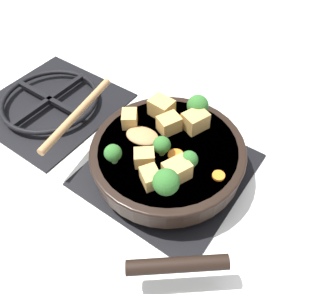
# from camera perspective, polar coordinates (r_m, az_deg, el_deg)

# --- Properties ---
(ground_plane) EXTENTS (2.40, 2.40, 0.00)m
(ground_plane) POSITION_cam_1_polar(r_m,az_deg,el_deg) (0.70, 0.00, -4.04)
(ground_plane) COLOR silver
(front_burner_grate) EXTENTS (0.31, 0.31, 0.03)m
(front_burner_grate) POSITION_cam_1_polar(r_m,az_deg,el_deg) (0.69, 0.00, -3.44)
(front_burner_grate) COLOR black
(front_burner_grate) RESTS_ON ground_plane
(rear_burner_grate) EXTENTS (0.31, 0.31, 0.03)m
(rear_burner_grate) POSITION_cam_1_polar(r_m,az_deg,el_deg) (0.88, -19.77, 7.38)
(rear_burner_grate) COLOR black
(rear_burner_grate) RESTS_ON ground_plane
(skillet_pan) EXTENTS (0.39, 0.37, 0.05)m
(skillet_pan) POSITION_cam_1_polar(r_m,az_deg,el_deg) (0.65, 0.01, -1.37)
(skillet_pan) COLOR black
(skillet_pan) RESTS_ON front_burner_grate
(wooden_spoon) EXTENTS (0.24, 0.22, 0.02)m
(wooden_spoon) POSITION_cam_1_polar(r_m,az_deg,el_deg) (0.69, -11.10, 4.20)
(wooden_spoon) COLOR #A87A4C
(wooden_spoon) RESTS_ON skillet_pan
(tofu_cube_center_large) EXTENTS (0.04, 0.05, 0.04)m
(tofu_cube_center_large) POSITION_cam_1_polar(r_m,az_deg,el_deg) (0.69, -1.14, 6.88)
(tofu_cube_center_large) COLOR tan
(tofu_cube_center_large) RESTS_ON skillet_pan
(tofu_cube_near_handle) EXTENTS (0.05, 0.05, 0.03)m
(tofu_cube_near_handle) POSITION_cam_1_polar(r_m,az_deg,el_deg) (0.68, -6.70, 4.92)
(tofu_cube_near_handle) COLOR tan
(tofu_cube_near_handle) RESTS_ON skillet_pan
(tofu_cube_east_chunk) EXTENTS (0.05, 0.05, 0.03)m
(tofu_cube_east_chunk) POSITION_cam_1_polar(r_m,az_deg,el_deg) (0.60, -4.13, -1.87)
(tofu_cube_east_chunk) COLOR tan
(tofu_cube_east_chunk) RESTS_ON skillet_pan
(tofu_cube_west_chunk) EXTENTS (0.06, 0.05, 0.04)m
(tofu_cube_west_chunk) POSITION_cam_1_polar(r_m,az_deg,el_deg) (0.67, 4.81, 4.57)
(tofu_cube_west_chunk) COLOR tan
(tofu_cube_west_chunk) RESTS_ON skillet_pan
(tofu_cube_back_piece) EXTENTS (0.06, 0.05, 0.04)m
(tofu_cube_back_piece) POSITION_cam_1_polar(r_m,az_deg,el_deg) (0.58, 1.57, -4.12)
(tofu_cube_back_piece) COLOR tan
(tofu_cube_back_piece) RESTS_ON skillet_pan
(tofu_cube_front_piece) EXTENTS (0.05, 0.05, 0.03)m
(tofu_cube_front_piece) POSITION_cam_1_polar(r_m,az_deg,el_deg) (0.58, -3.06, -5.29)
(tofu_cube_front_piece) COLOR tan
(tofu_cube_front_piece) RESTS_ON skillet_pan
(tofu_cube_mid_small) EXTENTS (0.05, 0.05, 0.03)m
(tofu_cube_mid_small) POSITION_cam_1_polar(r_m,az_deg,el_deg) (0.66, 0.19, 4.06)
(tofu_cube_mid_small) COLOR tan
(tofu_cube_mid_small) RESTS_ON skillet_pan
(broccoli_floret_near_spoon) EXTENTS (0.05, 0.05, 0.05)m
(broccoli_floret_near_spoon) POSITION_cam_1_polar(r_m,az_deg,el_deg) (0.69, 4.87, 7.31)
(broccoli_floret_near_spoon) COLOR #709956
(broccoli_floret_near_spoon) RESTS_ON skillet_pan
(broccoli_floret_center_top) EXTENTS (0.03, 0.03, 0.04)m
(broccoli_floret_center_top) POSITION_cam_1_polar(r_m,az_deg,el_deg) (0.61, -9.55, -1.08)
(broccoli_floret_center_top) COLOR #709956
(broccoli_floret_center_top) RESTS_ON skillet_pan
(broccoli_floret_east_rim) EXTENTS (0.03, 0.03, 0.04)m
(broccoli_floret_east_rim) POSITION_cam_1_polar(r_m,az_deg,el_deg) (0.59, 3.68, -2.25)
(broccoli_floret_east_rim) COLOR #709956
(broccoli_floret_east_rim) RESTS_ON skillet_pan
(broccoli_floret_west_rim) EXTENTS (0.05, 0.05, 0.05)m
(broccoli_floret_west_rim) POSITION_cam_1_polar(r_m,az_deg,el_deg) (0.55, -0.33, -6.14)
(broccoli_floret_west_rim) COLOR #709956
(broccoli_floret_west_rim) RESTS_ON skillet_pan
(broccoli_floret_north_edge) EXTENTS (0.03, 0.03, 0.04)m
(broccoli_floret_north_edge) POSITION_cam_1_polar(r_m,az_deg,el_deg) (0.61, -1.25, 0.38)
(broccoli_floret_north_edge) COLOR #709956
(broccoli_floret_north_edge) RESTS_ON skillet_pan
(carrot_slice_orange_thin) EXTENTS (0.02, 0.02, 0.01)m
(carrot_slice_orange_thin) POSITION_cam_1_polar(r_m,az_deg,el_deg) (0.69, 2.12, 4.93)
(carrot_slice_orange_thin) COLOR orange
(carrot_slice_orange_thin) RESTS_ON skillet_pan
(carrot_slice_near_center) EXTENTS (0.02, 0.02, 0.01)m
(carrot_slice_near_center) POSITION_cam_1_polar(r_m,az_deg,el_deg) (0.60, 8.79, -4.96)
(carrot_slice_near_center) COLOR orange
(carrot_slice_near_center) RESTS_ON skillet_pan
(carrot_slice_edge_slice) EXTENTS (0.03, 0.03, 0.01)m
(carrot_slice_edge_slice) POSITION_cam_1_polar(r_m,az_deg,el_deg) (0.62, 1.35, -1.48)
(carrot_slice_edge_slice) COLOR orange
(carrot_slice_edge_slice) RESTS_ON skillet_pan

